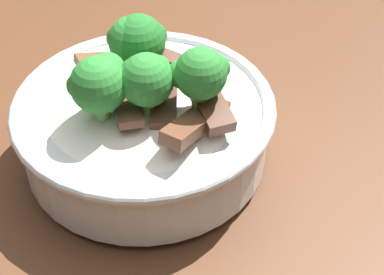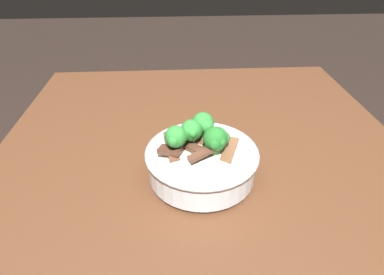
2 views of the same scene
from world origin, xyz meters
name	(u,v)px [view 1 (image 1 of 2)]	position (x,y,z in m)	size (l,w,h in m)	color
dining_table	(212,161)	(0.00, 0.00, 0.69)	(1.44, 0.98, 0.78)	#56331E
rice_bowl	(145,116)	(-0.11, -0.01, 0.83)	(0.23, 0.23, 0.14)	silver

